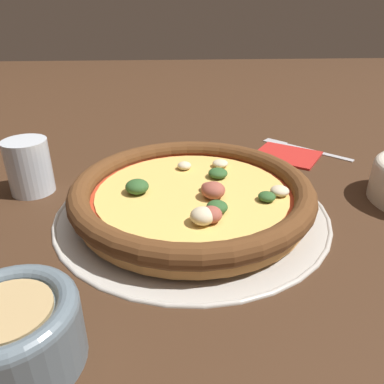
% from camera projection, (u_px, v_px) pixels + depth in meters
% --- Properties ---
extents(ground_plane, '(3.00, 3.00, 0.00)m').
position_uv_depth(ground_plane, '(192.00, 211.00, 0.53)').
color(ground_plane, '#3D2616').
extents(pizza_tray, '(0.38, 0.38, 0.01)m').
position_uv_depth(pizza_tray, '(192.00, 209.00, 0.53)').
color(pizza_tray, '#B7B2A8').
rests_on(pizza_tray, ground_plane).
extents(pizza, '(0.33, 0.33, 0.05)m').
position_uv_depth(pizza, '(192.00, 193.00, 0.52)').
color(pizza, '#BC7F42').
rests_on(pizza, pizza_tray).
extents(bowl_near, '(0.11, 0.11, 0.06)m').
position_uv_depth(bowl_near, '(13.00, 331.00, 0.29)').
color(bowl_near, slate).
rests_on(bowl_near, ground_plane).
extents(drinking_cup, '(0.07, 0.07, 0.08)m').
position_uv_depth(drinking_cup, '(29.00, 167.00, 0.56)').
color(drinking_cup, silver).
rests_on(drinking_cup, ground_plane).
extents(napkin, '(0.15, 0.14, 0.01)m').
position_uv_depth(napkin, '(287.00, 154.00, 0.71)').
color(napkin, '#B2231E').
rests_on(napkin, ground_plane).
extents(fork, '(0.15, 0.14, 0.00)m').
position_uv_depth(fork, '(301.00, 148.00, 0.75)').
color(fork, '#B7B7BC').
rests_on(fork, ground_plane).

